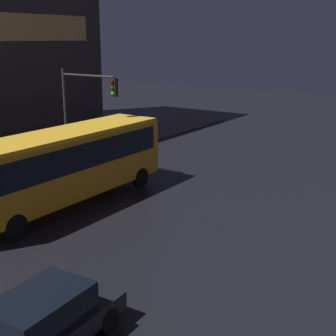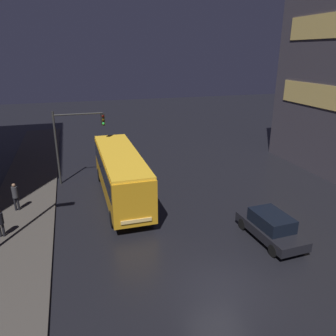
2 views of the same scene
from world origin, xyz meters
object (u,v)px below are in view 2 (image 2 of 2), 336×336
at_px(car_taxi, 271,226).
at_px(pedestrian_mid, 0,220).
at_px(pedestrian_near, 15,195).
at_px(traffic_light_main, 74,134).
at_px(bus_near, 120,171).

bearing_deg(car_taxi, pedestrian_mid, -19.74).
xyz_separation_m(pedestrian_near, pedestrian_mid, (-0.38, -3.17, -0.09)).
distance_m(car_taxi, traffic_light_main, 15.43).
distance_m(pedestrian_near, traffic_light_main, 6.37).
bearing_deg(traffic_light_main, pedestrian_mid, -120.37).
relative_size(bus_near, traffic_light_main, 1.86).
bearing_deg(bus_near, pedestrian_near, 1.74).
height_order(bus_near, pedestrian_mid, bus_near).
distance_m(bus_near, pedestrian_mid, 7.91).
bearing_deg(pedestrian_near, car_taxi, -163.29).
height_order(car_taxi, pedestrian_mid, pedestrian_mid).
relative_size(pedestrian_near, pedestrian_mid, 1.11).
distance_m(pedestrian_near, pedestrian_mid, 3.20).
bearing_deg(bus_near, pedestrian_mid, 25.43).
relative_size(bus_near, car_taxi, 2.41).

